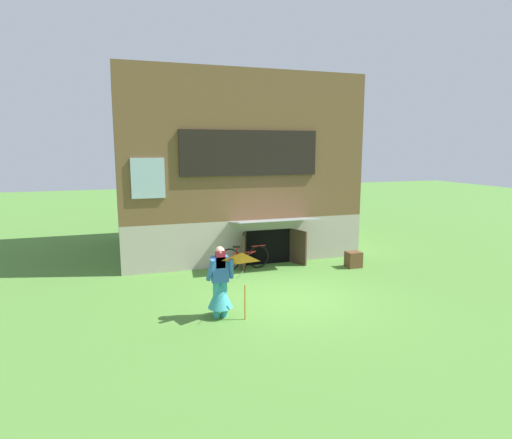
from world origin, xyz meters
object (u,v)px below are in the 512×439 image
Objects in this scene: kite at (242,269)px; bicycle_red at (244,258)px; person at (220,288)px; wooden_crate at (353,259)px.

kite reaches higher than bicycle_red.
person reaches higher than kite.
bicycle_red is at bearing 166.76° from wooden_crate.
person is 0.95× the size of bicycle_red.
person is 5.31m from wooden_crate.
kite is at bearing -42.35° from person.
kite is at bearing -145.10° from wooden_crate.
person is 3.23× the size of wooden_crate.
person is at bearing -119.82° from bicycle_red.
bicycle_red is 3.39× the size of wooden_crate.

